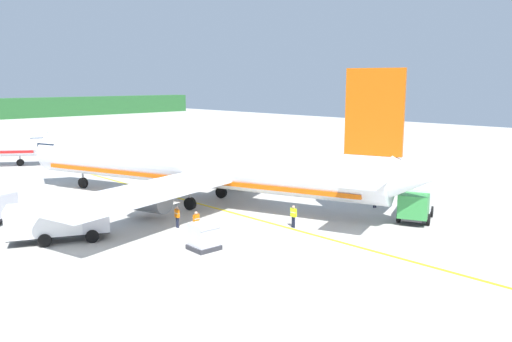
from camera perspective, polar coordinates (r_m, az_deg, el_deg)
The scene contains 9 objects.
airliner_foreground at distance 46.51m, azimuth -6.57°, elevation 0.55°, with size 33.92×40.51×11.90m.
service_truck_baggage at distance 43.23m, azimuth 17.47°, elevation -3.13°, with size 6.38×4.31×2.59m.
service_truck_catering at distance 37.90m, azimuth -21.18°, elevation -5.12°, with size 6.95×4.85×2.62m.
cargo_container_near at distance 33.94m, azimuth -5.82°, elevation -7.27°, with size 1.82×1.82×1.89m.
crew_marshaller at distance 38.78m, azimuth 4.20°, elevation -4.87°, with size 0.24×0.63×1.72m.
crew_loader_left at distance 37.12m, azimuth -6.68°, elevation -5.56°, with size 0.63×0.26×1.74m.
crew_loader_right at distance 39.15m, azimuth -8.79°, elevation -4.91°, with size 0.29×0.62×1.63m.
crew_supervisor at distance 45.95m, azimuth 13.13°, elevation -2.80°, with size 0.59×0.38×1.68m.
apron_guide_line at distance 43.69m, azimuth -3.11°, elevation -4.54°, with size 0.30×60.00×0.01m, color yellow.
Camera 1 is at (-10.55, -17.02, 10.84)m, focal length 35.89 mm.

